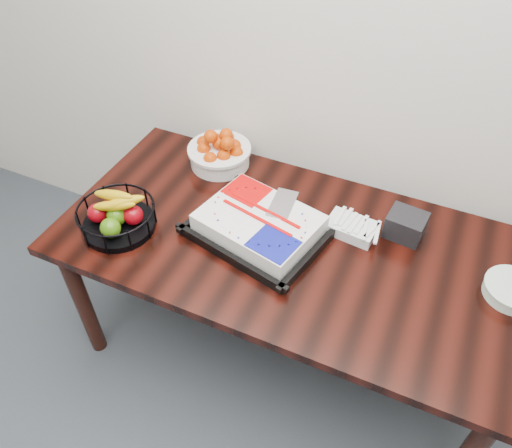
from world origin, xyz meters
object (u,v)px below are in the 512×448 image
at_px(tangerine_bowl, 219,150).
at_px(plate_stack, 512,290).
at_px(table, 288,256).
at_px(fruit_basket, 117,215).
at_px(napkin_box, 406,225).
at_px(cake_tray, 259,225).

distance_m(tangerine_bowl, plate_stack, 1.29).
bearing_deg(tangerine_bowl, table, -34.57).
bearing_deg(table, fruit_basket, -161.69).
relative_size(fruit_basket, plate_stack, 1.55).
bearing_deg(napkin_box, table, -151.14).
height_order(tangerine_bowl, plate_stack, tangerine_bowl).
relative_size(table, cake_tray, 3.18).
bearing_deg(napkin_box, fruit_basket, -157.46).
xyz_separation_m(table, tangerine_bowl, (-0.47, 0.32, 0.16)).
distance_m(fruit_basket, napkin_box, 1.12).
relative_size(tangerine_bowl, plate_stack, 1.45).
distance_m(plate_stack, napkin_box, 0.43).
xyz_separation_m(cake_tray, plate_stack, (0.92, 0.09, -0.02)).
xyz_separation_m(cake_tray, napkin_box, (0.52, 0.23, 0.00)).
bearing_deg(tangerine_bowl, fruit_basket, -107.92).
xyz_separation_m(tangerine_bowl, napkin_box, (0.86, -0.10, -0.03)).
bearing_deg(tangerine_bowl, plate_stack, -11.00).
bearing_deg(fruit_basket, plate_stack, 11.29).
xyz_separation_m(tangerine_bowl, plate_stack, (1.27, -0.25, -0.05)).
bearing_deg(plate_stack, table, -174.60).
bearing_deg(plate_stack, napkin_box, 160.75).
height_order(table, fruit_basket, fruit_basket).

